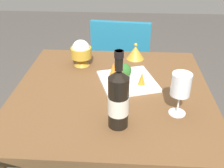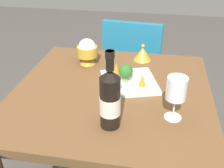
# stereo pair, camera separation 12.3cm
# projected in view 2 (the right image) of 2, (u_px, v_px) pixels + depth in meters

# --- Properties ---
(dining_table) EXTENTS (0.90, 0.90, 0.74)m
(dining_table) POSITION_uv_depth(u_px,v_px,m) (112.00, 105.00, 1.29)
(dining_table) COLOR brown
(dining_table) RESTS_ON ground_plane
(chair_near_window) EXTENTS (0.44, 0.44, 0.85)m
(chair_near_window) POSITION_uv_depth(u_px,v_px,m) (133.00, 62.00, 1.98)
(chair_near_window) COLOR teal
(chair_near_window) RESTS_ON ground_plane
(wine_bottle) EXTENTS (0.08, 0.08, 0.30)m
(wine_bottle) POSITION_uv_depth(u_px,v_px,m) (110.00, 99.00, 0.96)
(wine_bottle) COLOR black
(wine_bottle) RESTS_ON dining_table
(wine_glass) EXTENTS (0.08, 0.08, 0.18)m
(wine_glass) POSITION_uv_depth(u_px,v_px,m) (176.00, 90.00, 1.00)
(wine_glass) COLOR white
(wine_glass) RESTS_ON dining_table
(rice_bowl) EXTENTS (0.11, 0.11, 0.14)m
(rice_bowl) POSITION_uv_depth(u_px,v_px,m) (87.00, 51.00, 1.45)
(rice_bowl) COLOR gold
(rice_bowl) RESTS_ON dining_table
(rice_bowl_lid) EXTENTS (0.10, 0.10, 0.09)m
(rice_bowl_lid) POSITION_uv_depth(u_px,v_px,m) (143.00, 54.00, 1.51)
(rice_bowl_lid) COLOR gold
(rice_bowl_lid) RESTS_ON dining_table
(serving_plate) EXTENTS (0.31, 0.31, 0.02)m
(serving_plate) POSITION_uv_depth(u_px,v_px,m) (129.00, 82.00, 1.29)
(serving_plate) COLOR white
(serving_plate) RESTS_ON dining_table
(broccoli_floret) EXTENTS (0.07, 0.07, 0.09)m
(broccoli_floret) POSITION_uv_depth(u_px,v_px,m) (126.00, 72.00, 1.26)
(broccoli_floret) COLOR #729E4C
(broccoli_floret) RESTS_ON serving_plate
(carrot_garnish_left) EXTENTS (0.03, 0.03, 0.06)m
(carrot_garnish_left) POSITION_uv_depth(u_px,v_px,m) (142.00, 80.00, 1.23)
(carrot_garnish_left) COLOR orange
(carrot_garnish_left) RESTS_ON serving_plate
(carrot_garnish_right) EXTENTS (0.04, 0.04, 0.07)m
(carrot_garnish_right) POSITION_uv_depth(u_px,v_px,m) (117.00, 69.00, 1.32)
(carrot_garnish_right) COLOR orange
(carrot_garnish_right) RESTS_ON serving_plate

